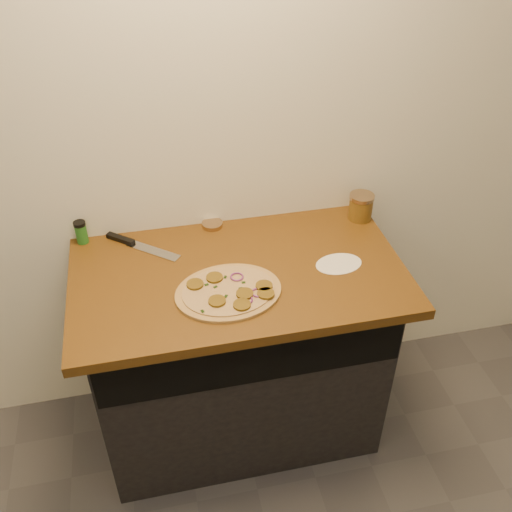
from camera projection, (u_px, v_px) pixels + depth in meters
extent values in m
cube|color=silver|center=(218.00, 116.00, 2.04)|extent=(4.00, 0.02, 2.70)
cube|color=black|center=(239.00, 354.00, 2.36)|extent=(1.10, 0.60, 0.86)
cube|color=brown|center=(238.00, 275.00, 2.07)|extent=(1.20, 0.70, 0.04)
cylinder|color=tan|center=(228.00, 292.00, 1.95)|extent=(0.39, 0.39, 0.01)
cylinder|color=beige|center=(228.00, 290.00, 1.95)|extent=(0.34, 0.34, 0.00)
cylinder|color=brown|center=(264.00, 286.00, 1.95)|extent=(0.06, 0.06, 0.01)
cylinder|color=brown|center=(245.00, 294.00, 1.92)|extent=(0.06, 0.06, 0.01)
cylinder|color=brown|center=(242.00, 305.00, 1.88)|extent=(0.06, 0.06, 0.01)
cylinder|color=brown|center=(215.00, 278.00, 1.99)|extent=(0.06, 0.06, 0.01)
cylinder|color=brown|center=(195.00, 284.00, 1.96)|extent=(0.06, 0.06, 0.01)
cylinder|color=brown|center=(266.00, 294.00, 1.92)|extent=(0.06, 0.06, 0.01)
cylinder|color=brown|center=(217.00, 301.00, 1.89)|extent=(0.06, 0.06, 0.01)
torus|color=#722B70|center=(258.00, 292.00, 1.93)|extent=(0.05, 0.05, 0.01)
torus|color=#722B70|center=(237.00, 277.00, 2.00)|extent=(0.05, 0.05, 0.01)
torus|color=#722B70|center=(246.00, 300.00, 1.90)|extent=(0.05, 0.05, 0.01)
cube|color=black|center=(216.00, 302.00, 1.89)|extent=(0.01, 0.01, 0.00)
cube|color=black|center=(214.00, 283.00, 1.97)|extent=(0.01, 0.01, 0.00)
cube|color=black|center=(211.00, 279.00, 1.99)|extent=(0.01, 0.02, 0.00)
cube|color=black|center=(244.00, 282.00, 1.97)|extent=(0.01, 0.01, 0.00)
cube|color=black|center=(203.00, 311.00, 1.86)|extent=(0.01, 0.02, 0.00)
cube|color=black|center=(226.00, 296.00, 1.92)|extent=(0.01, 0.02, 0.00)
cube|color=black|center=(211.00, 279.00, 1.99)|extent=(0.01, 0.02, 0.00)
cube|color=black|center=(241.00, 288.00, 1.95)|extent=(0.01, 0.01, 0.00)
cube|color=black|center=(207.00, 285.00, 1.96)|extent=(0.02, 0.01, 0.00)
cube|color=black|center=(202.00, 283.00, 1.97)|extent=(0.01, 0.02, 0.00)
cube|color=black|center=(225.00, 277.00, 2.00)|extent=(0.01, 0.02, 0.00)
cube|color=black|center=(215.00, 287.00, 1.95)|extent=(0.02, 0.01, 0.00)
cube|color=#B7BAC1|center=(153.00, 251.00, 2.14)|extent=(0.20, 0.17, 0.01)
cube|color=black|center=(121.00, 239.00, 2.20)|extent=(0.11, 0.10, 0.02)
cylinder|color=tan|center=(212.00, 224.00, 2.28)|extent=(0.10, 0.10, 0.02)
cylinder|color=#A52010|center=(361.00, 208.00, 2.30)|extent=(0.09, 0.09, 0.09)
cylinder|color=tan|center=(362.00, 197.00, 2.27)|extent=(0.10, 0.10, 0.02)
cylinder|color=#246921|center=(81.00, 234.00, 2.17)|extent=(0.04, 0.04, 0.08)
cylinder|color=black|center=(79.00, 224.00, 2.14)|extent=(0.05, 0.05, 0.01)
cylinder|color=white|center=(339.00, 264.00, 2.08)|extent=(0.20, 0.20, 0.00)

